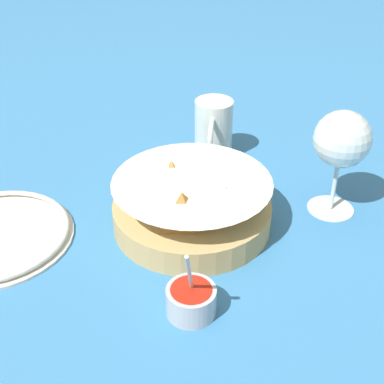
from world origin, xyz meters
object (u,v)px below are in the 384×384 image
object	(u,v)px
sauce_cup	(191,299)
beer_mug	(213,132)
wine_glass	(342,142)
food_basket	(192,206)

from	to	relation	value
sauce_cup	beer_mug	size ratio (longest dim) A/B	1.13
sauce_cup	beer_mug	xyz separation A→B (m)	(-0.40, -0.01, 0.03)
sauce_cup	wine_glass	bearing A→B (deg)	142.06
sauce_cup	wine_glass	xyz separation A→B (m)	(-0.25, 0.20, 0.10)
wine_glass	beer_mug	world-z (taller)	wine_glass
sauce_cup	beer_mug	world-z (taller)	sauce_cup
beer_mug	food_basket	bearing A→B (deg)	-3.34
food_basket	wine_glass	size ratio (longest dim) A/B	1.41
food_basket	sauce_cup	bearing A→B (deg)	6.65
food_basket	sauce_cup	size ratio (longest dim) A/B	1.90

